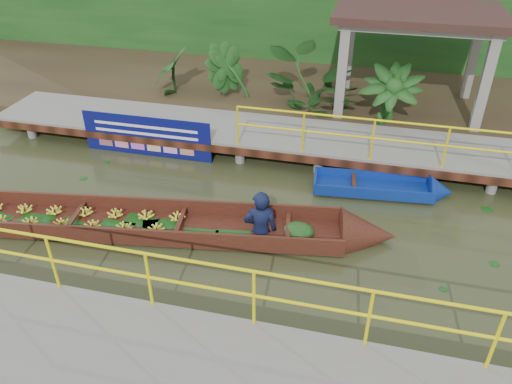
# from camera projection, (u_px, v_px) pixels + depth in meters

# --- Properties ---
(ground) EXTENTS (80.00, 80.00, 0.00)m
(ground) POSITION_uv_depth(u_px,v_px,m) (252.00, 229.00, 10.32)
(ground) COLOR #2D3118
(ground) RESTS_ON ground
(land_strip) EXTENTS (30.00, 8.00, 0.45)m
(land_strip) POSITION_uv_depth(u_px,v_px,m) (308.00, 90.00, 16.33)
(land_strip) COLOR #2E2217
(land_strip) RESTS_ON ground
(far_dock) EXTENTS (16.00, 2.06, 1.66)m
(far_dock) POSITION_uv_depth(u_px,v_px,m) (285.00, 137.00, 12.86)
(far_dock) COLOR slate
(far_dock) RESTS_ON ground
(pavilion) EXTENTS (4.40, 3.00, 3.00)m
(pavilion) POSITION_uv_depth(u_px,v_px,m) (418.00, 24.00, 13.35)
(pavilion) COLOR slate
(pavilion) RESTS_ON ground
(foliage_backdrop) EXTENTS (30.00, 0.80, 4.00)m
(foliage_backdrop) POSITION_uv_depth(u_px,v_px,m) (322.00, 16.00, 17.42)
(foliage_backdrop) COLOR #133D13
(foliage_backdrop) RESTS_ON ground
(vendor_boat) EXTENTS (10.92, 2.70, 2.36)m
(vendor_boat) POSITION_uv_depth(u_px,v_px,m) (142.00, 219.00, 10.18)
(vendor_boat) COLOR black
(vendor_boat) RESTS_ON ground
(moored_blue_boat) EXTENTS (3.18, 1.10, 0.74)m
(moored_blue_boat) POSITION_uv_depth(u_px,v_px,m) (406.00, 190.00, 11.37)
(moored_blue_boat) COLOR navy
(moored_blue_boat) RESTS_ON ground
(blue_banner) EXTENTS (3.45, 0.04, 1.08)m
(blue_banner) POSITION_uv_depth(u_px,v_px,m) (147.00, 136.00, 12.73)
(blue_banner) COLOR #0B0F5B
(blue_banner) RESTS_ON ground
(tropical_plants) EXTENTS (14.21, 1.21, 1.51)m
(tropical_plants) POSITION_uv_depth(u_px,v_px,m) (380.00, 92.00, 13.55)
(tropical_plants) COLOR #133D13
(tropical_plants) RESTS_ON ground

